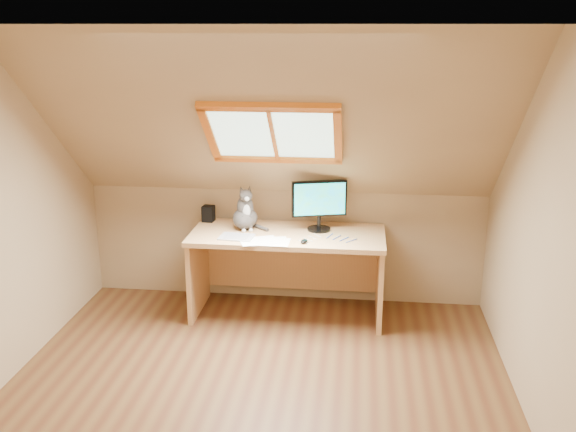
# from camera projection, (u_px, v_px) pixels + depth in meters

# --- Properties ---
(ground) EXTENTS (3.50, 3.50, 0.00)m
(ground) POSITION_uv_depth(u_px,v_px,m) (253.00, 403.00, 4.23)
(ground) COLOR brown
(ground) RESTS_ON ground
(room_shell) EXTENTS (3.52, 3.52, 2.41)m
(room_shell) POSITION_uv_depth(u_px,v_px,m) (247.00, 198.00, 3.73)
(room_shell) COLOR tan
(room_shell) RESTS_ON ground
(desk) EXTENTS (1.61, 0.71, 0.74)m
(desk) POSITION_uv_depth(u_px,v_px,m) (288.00, 255.00, 5.46)
(desk) COLOR tan
(desk) RESTS_ON ground
(monitor) EXTENTS (0.46, 0.20, 0.43)m
(monitor) POSITION_uv_depth(u_px,v_px,m) (319.00, 202.00, 5.33)
(monitor) COLOR black
(monitor) RESTS_ON desk
(cat) EXTENTS (0.28, 0.31, 0.39)m
(cat) POSITION_uv_depth(u_px,v_px,m) (245.00, 213.00, 5.40)
(cat) COLOR #494340
(cat) RESTS_ON desk
(desk_speaker) EXTENTS (0.11, 0.11, 0.14)m
(desk_speaker) POSITION_uv_depth(u_px,v_px,m) (208.00, 214.00, 5.63)
(desk_speaker) COLOR black
(desk_speaker) RESTS_ON desk
(graphics_tablet) EXTENTS (0.29, 0.22, 0.01)m
(graphics_tablet) POSITION_uv_depth(u_px,v_px,m) (237.00, 237.00, 5.21)
(graphics_tablet) COLOR #B2B2B7
(graphics_tablet) RESTS_ON desk
(mouse) EXTENTS (0.07, 0.10, 0.03)m
(mouse) POSITION_uv_depth(u_px,v_px,m) (304.00, 241.00, 5.08)
(mouse) COLOR black
(mouse) RESTS_ON desk
(papers) EXTENTS (0.35, 0.30, 0.01)m
(papers) POSITION_uv_depth(u_px,v_px,m) (266.00, 242.00, 5.10)
(papers) COLOR white
(papers) RESTS_ON desk
(cables) EXTENTS (0.51, 0.26, 0.01)m
(cables) POSITION_uv_depth(u_px,v_px,m) (329.00, 239.00, 5.18)
(cables) COLOR silver
(cables) RESTS_ON desk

